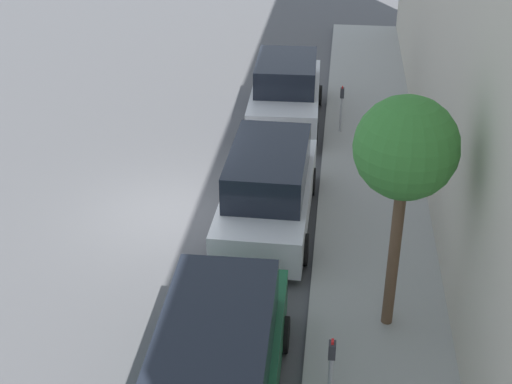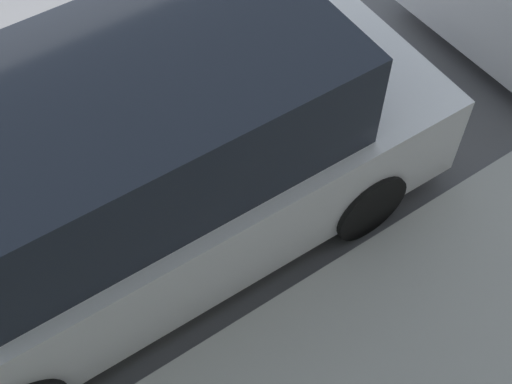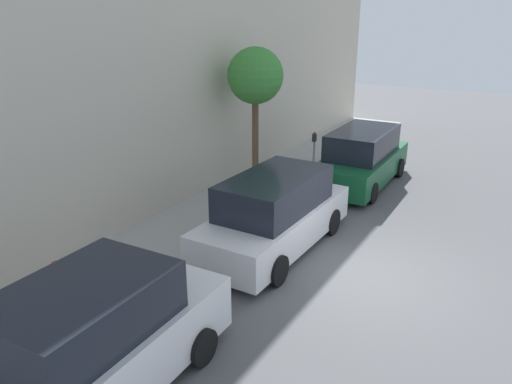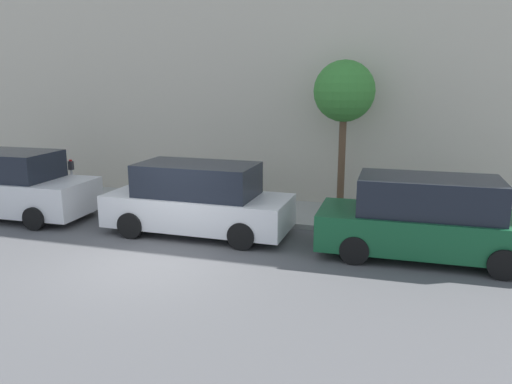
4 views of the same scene
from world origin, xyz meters
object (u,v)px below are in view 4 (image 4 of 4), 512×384
at_px(parked_minivan_nearest, 427,219).
at_px(parking_meter_near, 426,197).
at_px(parking_meter_far, 72,176).
at_px(parked_suv_third, 13,187).
at_px(street_tree, 344,93).
at_px(parked_minivan_second, 198,200).

height_order(parked_minivan_nearest, parking_meter_near, parked_minivan_nearest).
bearing_deg(parking_meter_far, parked_suv_third, 153.85).
bearing_deg(street_tree, parking_meter_near, -113.26).
bearing_deg(parking_meter_near, parked_minivan_second, 105.17).
bearing_deg(parked_suv_third, parking_meter_near, -81.91).
distance_m(parked_minivan_second, parking_meter_near, 5.99).
bearing_deg(parked_suv_third, parked_minivan_second, -89.07).
relative_size(parked_minivan_second, parking_meter_near, 3.39).
relative_size(parking_meter_near, street_tree, 0.33).
xyz_separation_m(parked_suv_third, parking_meter_far, (1.66, -0.82, 0.06)).
relative_size(parking_meter_near, parking_meter_far, 1.06).
distance_m(parking_meter_near, parking_meter_far, 10.87).
height_order(parked_suv_third, parking_meter_far, parked_suv_third).
relative_size(parked_suv_third, parking_meter_far, 3.54).
height_order(parked_suv_third, parking_meter_near, parked_suv_third).
distance_m(parked_minivan_nearest, parking_meter_far, 11.00).
xyz_separation_m(parking_meter_near, street_tree, (1.01, 2.35, 2.63)).
bearing_deg(street_tree, parking_meter_far, 96.75).
relative_size(parked_minivan_nearest, parking_meter_far, 3.60).
bearing_deg(parked_minivan_nearest, parking_meter_near, -0.48).
relative_size(parked_suv_third, street_tree, 1.09).
bearing_deg(parked_minivan_second, street_tree, -53.09).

